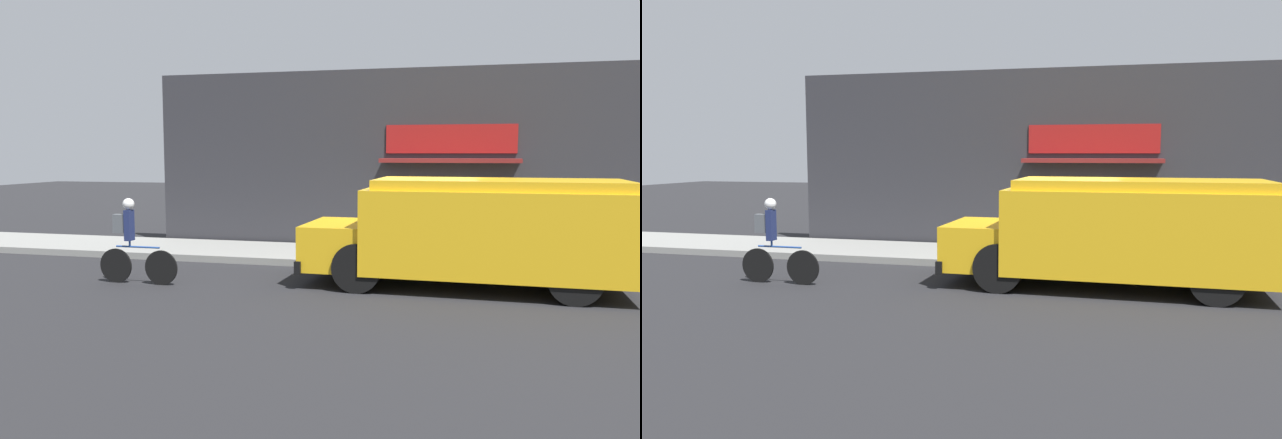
% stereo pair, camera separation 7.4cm
% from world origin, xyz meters
% --- Properties ---
extents(ground_plane, '(70.00, 70.00, 0.00)m').
position_xyz_m(ground_plane, '(0.00, 0.00, 0.00)').
color(ground_plane, '#232326').
extents(sidewalk, '(28.00, 2.53, 0.16)m').
position_xyz_m(sidewalk, '(0.00, 1.26, 0.08)').
color(sidewalk, gray).
rests_on(sidewalk, ground_plane).
extents(storefront, '(14.43, 0.93, 4.64)m').
position_xyz_m(storefront, '(0.02, 2.68, 2.33)').
color(storefront, '#2D2D33').
rests_on(storefront, ground_plane).
extents(school_bus, '(6.05, 2.68, 2.05)m').
position_xyz_m(school_bus, '(1.29, -1.33, 1.10)').
color(school_bus, yellow).
rests_on(school_bus, ground_plane).
extents(cyclist, '(1.65, 0.22, 1.67)m').
position_xyz_m(cyclist, '(-5.23, -2.49, 0.82)').
color(cyclist, black).
rests_on(cyclist, ground_plane).
extents(trash_bin, '(0.58, 0.58, 0.99)m').
position_xyz_m(trash_bin, '(-0.25, 1.23, 0.66)').
color(trash_bin, '#2D5138').
rests_on(trash_bin, sidewalk).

